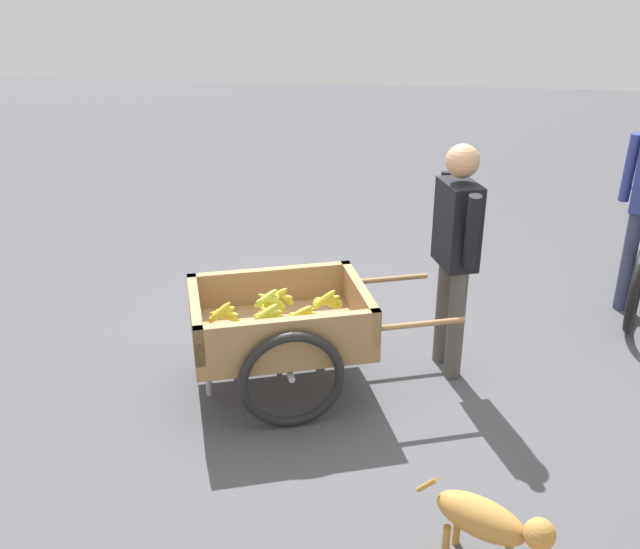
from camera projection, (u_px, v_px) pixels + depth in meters
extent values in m
plane|color=#47474C|center=(345.00, 369.00, 4.93)|extent=(24.00, 24.00, 0.00)
cube|color=#937047|center=(280.00, 333.00, 4.57)|extent=(1.30, 1.12, 0.10)
cube|color=#937047|center=(196.00, 317.00, 4.40)|extent=(0.32, 0.77, 0.24)
cube|color=#937047|center=(359.00, 302.00, 4.60)|extent=(0.32, 0.77, 0.24)
cube|color=#937047|center=(289.00, 337.00, 4.17)|extent=(1.06, 0.42, 0.24)
cube|color=#937047|center=(271.00, 285.00, 4.83)|extent=(1.06, 0.42, 0.24)
torus|color=black|center=(292.00, 380.00, 4.21)|extent=(0.62, 0.27, 0.64)
torus|color=black|center=(270.00, 313.00, 4.99)|extent=(0.62, 0.27, 0.64)
cylinder|color=#9E9EA8|center=(280.00, 344.00, 4.60)|extent=(0.33, 0.84, 0.04)
cylinder|color=#937047|center=(422.00, 324.00, 4.36)|extent=(0.53, 0.22, 0.04)
cylinder|color=#937047|center=(389.00, 279.00, 4.97)|extent=(0.53, 0.22, 0.04)
cylinder|color=#9E9EA8|center=(208.00, 371.00, 4.57)|extent=(0.04, 0.04, 0.35)
ellipsoid|color=gold|center=(228.00, 316.00, 4.43)|extent=(0.17, 0.11, 0.15)
ellipsoid|color=gold|center=(225.00, 315.00, 4.41)|extent=(0.17, 0.15, 0.09)
ellipsoid|color=gold|center=(224.00, 314.00, 4.40)|extent=(0.18, 0.06, 0.05)
ellipsoid|color=gold|center=(222.00, 313.00, 4.39)|extent=(0.18, 0.12, 0.11)
ellipsoid|color=gold|center=(220.00, 313.00, 4.38)|extent=(0.16, 0.12, 0.15)
ellipsoid|color=gold|center=(275.00, 307.00, 4.56)|extent=(0.17, 0.13, 0.14)
ellipsoid|color=gold|center=(272.00, 307.00, 4.55)|extent=(0.19, 0.08, 0.05)
ellipsoid|color=gold|center=(268.00, 306.00, 4.53)|extent=(0.17, 0.10, 0.15)
ellipsoid|color=gold|center=(250.00, 334.00, 4.19)|extent=(0.18, 0.08, 0.13)
ellipsoid|color=gold|center=(249.00, 333.00, 4.18)|extent=(0.19, 0.06, 0.11)
ellipsoid|color=gold|center=(247.00, 332.00, 4.17)|extent=(0.18, 0.13, 0.05)
ellipsoid|color=gold|center=(244.00, 332.00, 4.16)|extent=(0.19, 0.07, 0.11)
ellipsoid|color=gold|center=(242.00, 331.00, 4.15)|extent=(0.16, 0.12, 0.16)
ellipsoid|color=gold|center=(282.00, 298.00, 4.59)|extent=(0.17, 0.08, 0.15)
ellipsoid|color=gold|center=(279.00, 297.00, 4.57)|extent=(0.18, 0.05, 0.05)
ellipsoid|color=gold|center=(276.00, 296.00, 4.56)|extent=(0.18, 0.09, 0.14)
ellipsoid|color=gold|center=(346.00, 329.00, 4.38)|extent=(0.18, 0.06, 0.14)
ellipsoid|color=gold|center=(343.00, 328.00, 4.37)|extent=(0.18, 0.07, 0.04)
ellipsoid|color=gold|center=(340.00, 327.00, 4.36)|extent=(0.16, 0.15, 0.14)
ellipsoid|color=gold|center=(293.00, 331.00, 4.35)|extent=(0.18, 0.10, 0.13)
ellipsoid|color=gold|center=(291.00, 330.00, 4.34)|extent=(0.18, 0.14, 0.09)
ellipsoid|color=gold|center=(289.00, 329.00, 4.33)|extent=(0.19, 0.11, 0.08)
ellipsoid|color=gold|center=(287.00, 329.00, 4.31)|extent=(0.18, 0.07, 0.13)
ellipsoid|color=gold|center=(305.00, 317.00, 4.33)|extent=(0.18, 0.12, 0.13)
ellipsoid|color=gold|center=(304.00, 317.00, 4.32)|extent=(0.19, 0.09, 0.10)
ellipsoid|color=gold|center=(302.00, 316.00, 4.31)|extent=(0.18, 0.13, 0.05)
ellipsoid|color=gold|center=(300.00, 315.00, 4.29)|extent=(0.19, 0.11, 0.11)
ellipsoid|color=gold|center=(299.00, 314.00, 4.28)|extent=(0.18, 0.10, 0.13)
ellipsoid|color=gold|center=(273.00, 317.00, 4.33)|extent=(0.17, 0.06, 0.16)
ellipsoid|color=gold|center=(271.00, 316.00, 4.32)|extent=(0.17, 0.15, 0.10)
ellipsoid|color=gold|center=(269.00, 315.00, 4.31)|extent=(0.18, 0.15, 0.05)
ellipsoid|color=gold|center=(267.00, 314.00, 4.29)|extent=(0.19, 0.06, 0.09)
ellipsoid|color=gold|center=(266.00, 313.00, 4.28)|extent=(0.18, 0.11, 0.14)
ellipsoid|color=gold|center=(322.00, 332.00, 4.29)|extent=(0.17, 0.12, 0.15)
ellipsoid|color=gold|center=(318.00, 331.00, 4.28)|extent=(0.18, 0.13, 0.05)
ellipsoid|color=gold|center=(315.00, 331.00, 4.27)|extent=(0.18, 0.08, 0.14)
ellipsoid|color=gold|center=(271.00, 300.00, 4.52)|extent=(0.18, 0.09, 0.13)
ellipsoid|color=gold|center=(269.00, 299.00, 4.51)|extent=(0.17, 0.15, 0.04)
ellipsoid|color=gold|center=(266.00, 298.00, 4.49)|extent=(0.17, 0.15, 0.12)
ellipsoid|color=gold|center=(331.00, 303.00, 4.46)|extent=(0.17, 0.13, 0.14)
ellipsoid|color=gold|center=(329.00, 302.00, 4.45)|extent=(0.19, 0.07, 0.10)
ellipsoid|color=gold|center=(327.00, 301.00, 4.44)|extent=(0.18, 0.05, 0.04)
ellipsoid|color=gold|center=(326.00, 300.00, 4.43)|extent=(0.19, 0.08, 0.10)
ellipsoid|color=gold|center=(324.00, 300.00, 4.42)|extent=(0.18, 0.10, 0.15)
ellipsoid|color=gold|center=(265.00, 330.00, 4.36)|extent=(0.18, 0.09, 0.13)
ellipsoid|color=gold|center=(262.00, 329.00, 4.35)|extent=(0.19, 0.11, 0.05)
ellipsoid|color=gold|center=(259.00, 329.00, 4.33)|extent=(0.18, 0.05, 0.14)
cylinder|color=#4C4742|center=(456.00, 325.00, 4.69)|extent=(0.11, 0.11, 0.77)
cylinder|color=#4C4742|center=(444.00, 310.00, 4.89)|extent=(0.11, 0.11, 0.77)
cube|color=black|center=(457.00, 224.00, 4.52)|extent=(0.30, 0.39, 0.55)
sphere|color=tan|center=(463.00, 161.00, 4.36)|extent=(0.21, 0.21, 0.21)
cylinder|color=black|center=(472.00, 232.00, 4.31)|extent=(0.08, 0.17, 0.50)
cylinder|color=black|center=(445.00, 209.00, 4.71)|extent=(0.08, 0.13, 0.50)
torus|color=black|center=(636.00, 290.00, 5.32)|extent=(0.29, 0.64, 0.66)
cylinder|color=#333851|center=(628.00, 261.00, 5.62)|extent=(0.11, 0.11, 0.83)
cylinder|color=navy|center=(630.00, 168.00, 5.37)|extent=(0.08, 0.12, 0.53)
ellipsoid|color=#AD7A38|center=(480.00, 517.00, 3.25)|extent=(0.47, 0.38, 0.18)
sphere|color=#AD7A38|center=(539.00, 534.00, 3.07)|extent=(0.14, 0.14, 0.14)
cylinder|color=#AD7A38|center=(427.00, 485.00, 3.39)|extent=(0.11, 0.08, 0.12)
cylinder|color=#AD7A38|center=(457.00, 528.00, 3.43)|extent=(0.04, 0.04, 0.18)
cylinder|color=#AD7A38|center=(446.00, 541.00, 3.35)|extent=(0.04, 0.04, 0.18)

